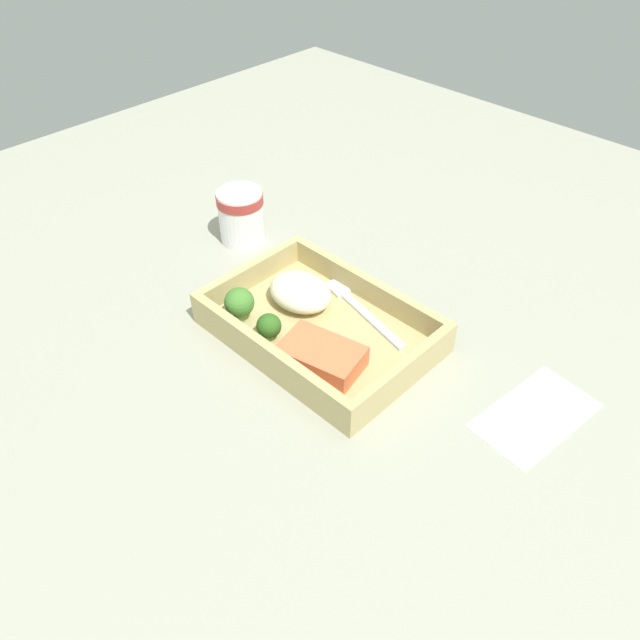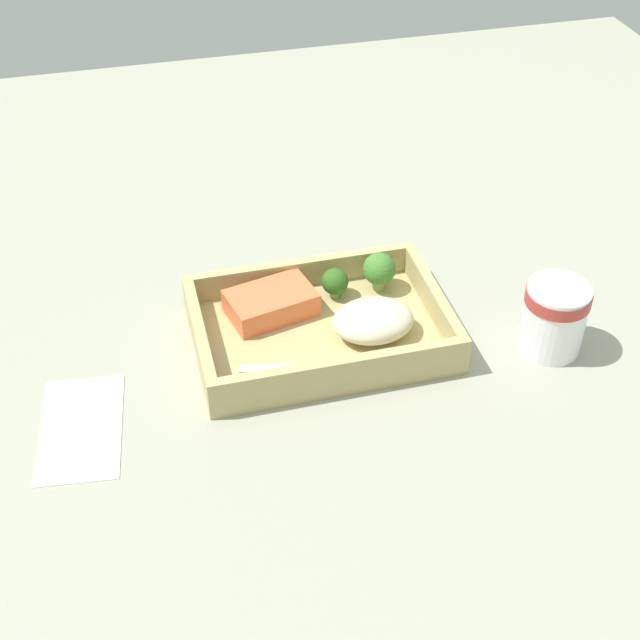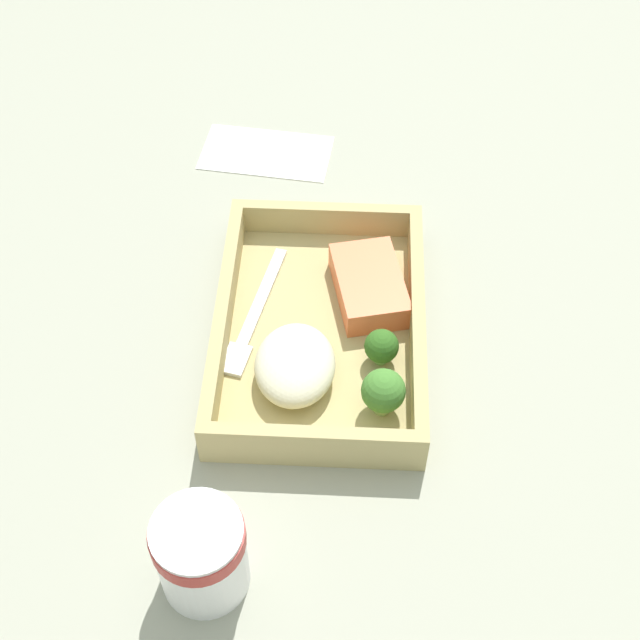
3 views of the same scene
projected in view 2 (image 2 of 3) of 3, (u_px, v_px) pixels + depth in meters
ground_plane at (320, 346)px, 99.42cm from camera, size 160.00×160.00×2.00cm
takeout_tray at (320, 335)px, 98.41cm from camera, size 27.52×18.94×1.20cm
tray_rim at (320, 319)px, 96.98cm from camera, size 27.52×18.94×3.32cm
salmon_fillet at (271, 303)px, 99.60cm from camera, size 10.64×8.02×2.79cm
mashed_potatoes at (373, 320)px, 96.48cm from camera, size 8.95×7.11×3.68cm
broccoli_floret_1 at (335, 282)px, 101.59cm from camera, size 3.10×3.10×3.64cm
broccoli_floret_2 at (379, 270)px, 102.28cm from camera, size 3.81×3.81×4.73cm
fork at (325, 368)px, 92.96cm from camera, size 15.78×5.08×0.44cm
paper_cup at (555, 315)px, 94.86cm from camera, size 6.95×6.95×8.12cm
receipt_slip at (81, 427)px, 88.11cm from camera, size 9.50×15.17×0.24cm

